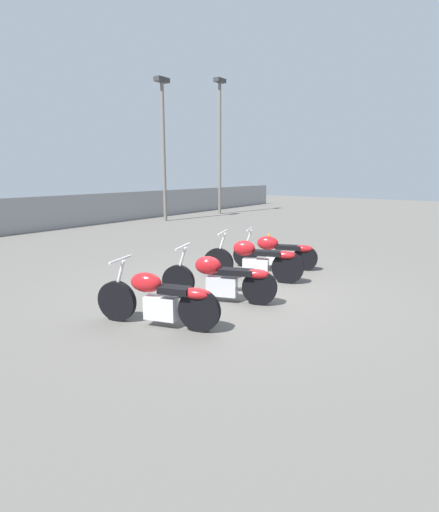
# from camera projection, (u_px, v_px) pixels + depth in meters

# --- Properties ---
(ground_plane) EXTENTS (60.00, 60.00, 0.00)m
(ground_plane) POSITION_uv_depth(u_px,v_px,m) (230.00, 290.00, 7.75)
(ground_plane) COLOR #5B5954
(light_pole_left) EXTENTS (0.70, 0.35, 7.06)m
(light_pole_left) POSITION_uv_depth(u_px,v_px,m) (220.00, 135.00, 21.35)
(light_pole_left) COLOR slate
(light_pole_left) RESTS_ON ground_plane
(light_pole_right) EXTENTS (0.70, 0.35, 6.38)m
(light_pole_right) POSITION_uv_depth(u_px,v_px,m) (163.00, 137.00, 18.16)
(light_pole_right) COLOR slate
(light_pole_right) RESTS_ON ground_plane
(motorcycle_slot_0) EXTENTS (0.80, 1.92, 0.99)m
(motorcycle_slot_0) POSITION_uv_depth(u_px,v_px,m) (159.00, 299.00, 5.86)
(motorcycle_slot_0) COLOR black
(motorcycle_slot_0) RESTS_ON ground_plane
(motorcycle_slot_1) EXTENTS (0.95, 2.01, 0.97)m
(motorcycle_slot_1) POSITION_uv_depth(u_px,v_px,m) (220.00, 278.00, 7.02)
(motorcycle_slot_1) COLOR black
(motorcycle_slot_1) RESTS_ON ground_plane
(motorcycle_slot_2) EXTENTS (0.98, 2.05, 1.03)m
(motorcycle_slot_2) POSITION_uv_depth(u_px,v_px,m) (254.00, 260.00, 8.35)
(motorcycle_slot_2) COLOR black
(motorcycle_slot_2) RESTS_ON ground_plane
(motorcycle_slot_3) EXTENTS (0.87, 1.91, 0.94)m
(motorcycle_slot_3) POSITION_uv_depth(u_px,v_px,m) (276.00, 252.00, 9.44)
(motorcycle_slot_3) COLOR black
(motorcycle_slot_3) RESTS_ON ground_plane
(traffic_cone_near) EXTENTS (0.28, 0.28, 0.44)m
(traffic_cone_near) POSITION_uv_depth(u_px,v_px,m) (269.00, 239.00, 12.36)
(traffic_cone_near) COLOR orange
(traffic_cone_near) RESTS_ON ground_plane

